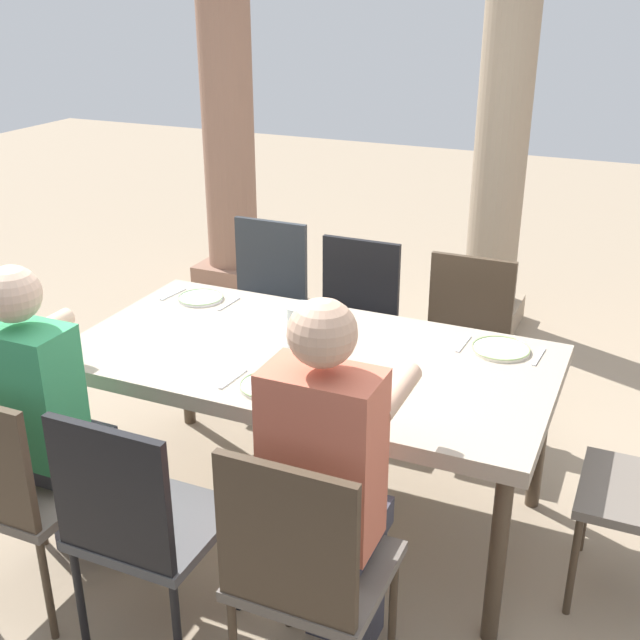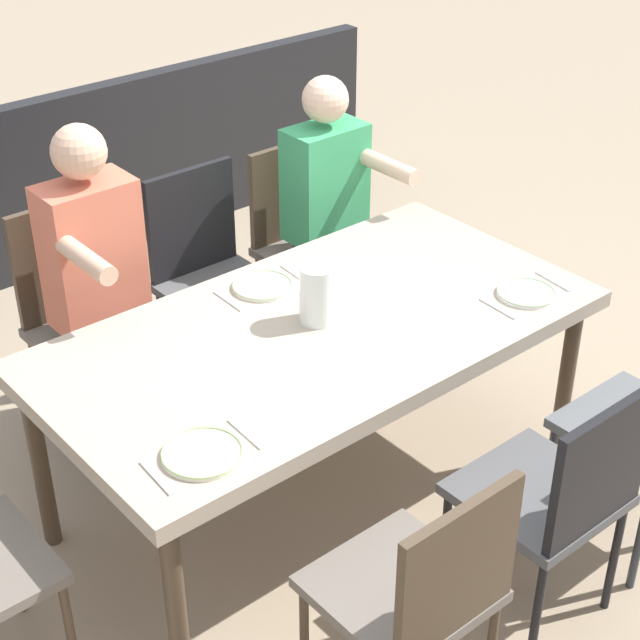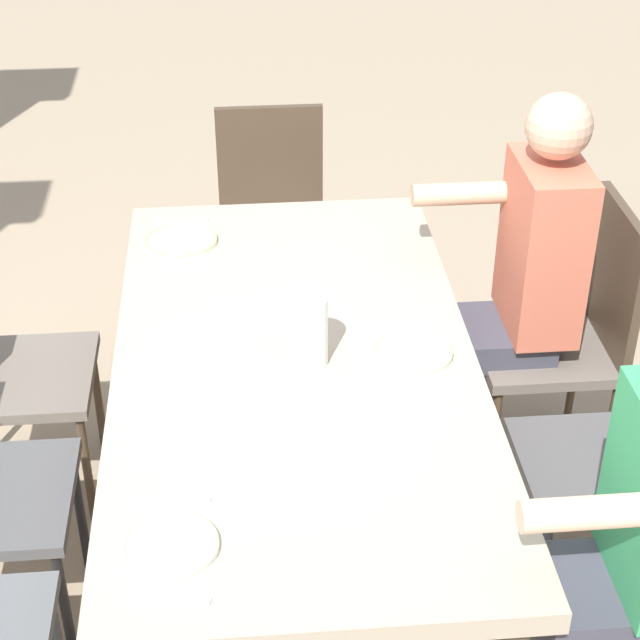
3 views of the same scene
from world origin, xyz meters
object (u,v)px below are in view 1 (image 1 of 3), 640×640
object	(u,v)px
plate_0	(200,298)
dining_table	(309,366)
chair_mid_north	(351,316)
stone_column_centre	(507,86)
chair_west_north	(262,298)
diner_man_white	(331,483)
chair_west_south	(14,484)
plate_2	(501,349)
chair_mid_south	(139,519)
chair_east_south	(304,566)
stone_column_near	(227,97)
chair_east_north	(463,337)
plate_1	(269,385)
water_pitcher	(302,333)
diner_woman_green	(46,417)

from	to	relation	value
plate_0	dining_table	bearing A→B (deg)	-24.44
chair_mid_north	stone_column_centre	distance (m)	1.77
chair_west_north	diner_man_white	xyz separation A→B (m)	(1.10, -1.65, 0.17)
chair_west_south	chair_mid_north	bearing A→B (deg)	74.19
chair_west_south	plate_2	size ratio (longest dim) A/B	3.89
chair_mid_south	plate_0	world-z (taller)	chair_mid_south
chair_east_south	stone_column_near	size ratio (longest dim) A/B	0.34
chair_mid_south	chair_east_north	bearing A→B (deg)	72.41
dining_table	chair_west_south	bearing A→B (deg)	-127.29
chair_west_north	plate_2	size ratio (longest dim) A/B	4.02
chair_mid_north	diner_man_white	xyz separation A→B (m)	(0.59, -1.64, 0.18)
chair_west_north	chair_east_north	xyz separation A→B (m)	(1.10, -0.00, -0.03)
plate_1	plate_2	world-z (taller)	same
stone_column_centre	diner_man_white	bearing A→B (deg)	-86.80
chair_east_north	plate_2	xyz separation A→B (m)	(0.29, -0.59, 0.25)
chair_mid_north	water_pitcher	size ratio (longest dim) A/B	4.30
stone_column_near	plate_2	bearing A→B (deg)	-40.10
chair_east_north	stone_column_near	world-z (taller)	stone_column_near
chair_east_north	water_pitcher	size ratio (longest dim) A/B	4.23
chair_east_south	diner_woman_green	world-z (taller)	diner_woman_green
plate_0	water_pitcher	bearing A→B (deg)	-26.87
chair_mid_north	chair_east_north	xyz separation A→B (m)	(0.58, 0.00, -0.01)
water_pitcher	chair_west_north	bearing A→B (deg)	125.71
diner_woman_green	stone_column_centre	distance (m)	3.29
chair_east_south	plate_1	distance (m)	0.76
diner_man_white	plate_2	world-z (taller)	diner_man_white
dining_table	plate_2	xyz separation A→B (m)	(0.69, 0.32, 0.07)
chair_west_south	chair_mid_north	world-z (taller)	chair_west_south
water_pitcher	stone_column_centre	bearing A→B (deg)	83.81
dining_table	diner_woman_green	size ratio (longest dim) A/B	1.51
plate_2	chair_west_north	bearing A→B (deg)	156.82
stone_column_centre	plate_0	distance (m)	2.34
chair_east_north	stone_column_near	xyz separation A→B (m)	(-2.08, 1.40, 0.85)
stone_column_near	plate_2	size ratio (longest dim) A/B	11.94
chair_west_north	chair_east_south	size ratio (longest dim) A/B	0.98
chair_east_south	plate_1	xyz separation A→B (m)	(-0.41, 0.60, 0.22)
chair_west_south	chair_east_south	distance (m)	1.10
chair_east_north	chair_east_south	bearing A→B (deg)	-90.00
chair_west_south	water_pitcher	bearing A→B (deg)	52.72
water_pitcher	chair_mid_north	bearing A→B (deg)	99.66
dining_table	chair_east_north	xyz separation A→B (m)	(0.40, 0.92, -0.18)
chair_west_south	diner_man_white	size ratio (longest dim) A/B	0.68
diner_woman_green	stone_column_near	bearing A→B (deg)	107.78
stone_column_centre	chair_east_north	bearing A→B (deg)	-83.19
chair_west_south	plate_1	size ratio (longest dim) A/B	4.12
chair_mid_south	water_pitcher	world-z (taller)	water_pitcher
dining_table	chair_mid_south	world-z (taller)	chair_mid_south
chair_west_south	chair_east_south	size ratio (longest dim) A/B	0.95
chair_east_north	chair_east_south	distance (m)	1.84
chair_mid_south	plate_0	size ratio (longest dim) A/B	4.40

